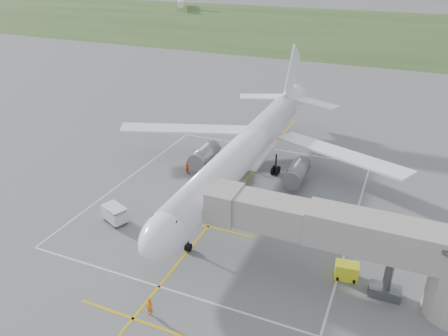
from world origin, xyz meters
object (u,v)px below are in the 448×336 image
at_px(ramp_worker_nose, 150,307).
at_px(ramp_worker_wing, 188,166).
at_px(jet_bridge, 364,243).
at_px(baggage_cart, 115,214).
at_px(airliner, 245,150).
at_px(gpu_unit, 347,271).

distance_m(ramp_worker_nose, ramp_worker_wing, 25.03).
relative_size(jet_bridge, ramp_worker_nose, 14.25).
xyz_separation_m(baggage_cart, ramp_worker_wing, (1.72, 13.46, -0.09)).
distance_m(baggage_cart, ramp_worker_wing, 13.57).
bearing_deg(ramp_worker_nose, airliner, 97.84).
relative_size(airliner, jet_bridge, 2.00).
xyz_separation_m(jet_bridge, ramp_worker_wing, (-23.44, 13.84, -3.86)).
height_order(baggage_cart, ramp_worker_nose, baggage_cart).
height_order(gpu_unit, baggage_cart, baggage_cart).
bearing_deg(ramp_worker_nose, baggage_cart, 141.75).
distance_m(jet_bridge, baggage_cart, 25.44).
height_order(airliner, ramp_worker_wing, airliner).
bearing_deg(baggage_cart, ramp_worker_nose, -20.78).
distance_m(gpu_unit, ramp_worker_wing, 25.77).
distance_m(baggage_cart, ramp_worker_nose, 14.49).
relative_size(airliner, baggage_cart, 14.80).
bearing_deg(jet_bridge, ramp_worker_nose, -146.77).
distance_m(gpu_unit, baggage_cart, 24.09).
bearing_deg(airliner, baggage_cart, -124.24).
relative_size(gpu_unit, ramp_worker_wing, 1.23).
height_order(gpu_unit, ramp_worker_nose, ramp_worker_nose).
distance_m(jet_bridge, ramp_worker_nose, 17.96).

